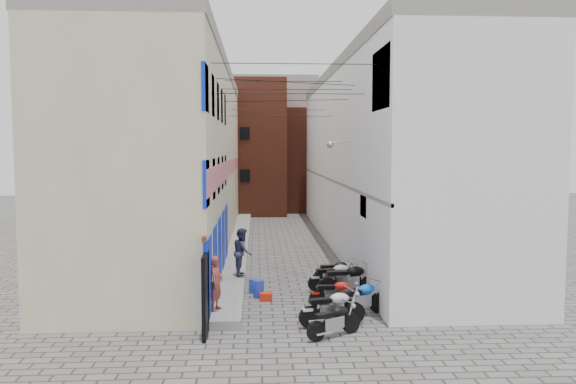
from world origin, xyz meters
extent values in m
plane|color=#5E5B58|center=(0.00, 0.00, 0.00)|extent=(90.00, 90.00, 0.00)
cube|color=gray|center=(-2.05, 13.00, 0.12)|extent=(0.90, 26.00, 0.25)
cube|color=#C6B695|center=(-5.00, 13.00, 4.25)|extent=(5.00, 26.00, 8.50)
cube|color=#D37683|center=(-2.54, 13.00, 4.00)|extent=(0.10, 26.00, 0.80)
cube|color=#0D2AC4|center=(-2.53, 4.90, 1.30)|extent=(0.12, 10.20, 2.40)
cube|color=#0D2AC4|center=(-2.55, 4.90, 5.30)|extent=(0.10, 10.20, 4.00)
cube|color=gray|center=(-5.00, 13.00, 8.75)|extent=(5.10, 26.00, 0.50)
cube|color=black|center=(-2.52, -0.40, 1.10)|extent=(0.10, 1.20, 2.20)
cube|color=white|center=(5.00, 13.00, 4.25)|extent=(5.00, 26.00, 8.50)
cube|color=#0D2AC4|center=(2.55, 1.50, 7.00)|extent=(0.10, 2.40, 1.80)
cube|color=white|center=(2.56, 4.00, 3.00)|extent=(0.08, 1.00, 0.70)
cylinder|color=#B2B2B7|center=(2.15, 7.00, 5.20)|extent=(0.80, 0.06, 0.06)
sphere|color=#B2B2B7|center=(1.75, 7.00, 5.10)|extent=(0.28, 0.28, 0.28)
cube|color=gray|center=(5.00, 13.00, 8.75)|extent=(5.10, 26.00, 0.50)
cube|color=gray|center=(2.54, 13.00, 3.40)|extent=(0.10, 26.00, 0.12)
cube|color=brown|center=(-2.00, 28.00, 5.00)|extent=(6.00, 6.00, 10.00)
cube|color=brown|center=(3.00, 30.00, 4.00)|extent=(5.00, 6.00, 8.00)
cube|color=gray|center=(0.00, 34.00, 5.50)|extent=(8.00, 5.00, 11.00)
cube|color=black|center=(0.00, 25.20, 1.20)|extent=(2.00, 0.30, 2.40)
cylinder|color=black|center=(0.00, 2.00, 7.50)|extent=(5.20, 0.02, 0.02)
cylinder|color=black|center=(0.00, 4.00, 6.80)|extent=(5.20, 0.02, 0.02)
cylinder|color=black|center=(0.00, 6.50, 7.20)|extent=(5.20, 0.02, 0.02)
cylinder|color=black|center=(0.00, 9.00, 7.80)|extent=(5.20, 0.02, 0.02)
cylinder|color=black|center=(0.00, 12.00, 6.50)|extent=(5.20, 0.02, 0.02)
cylinder|color=black|center=(0.00, 15.00, 7.00)|extent=(5.20, 0.02, 0.02)
cylinder|color=black|center=(0.00, 5.00, 7.30)|extent=(5.65, 2.07, 0.02)
cylinder|color=black|center=(0.00, 8.00, 6.90)|extent=(5.80, 1.58, 0.02)
imported|color=brown|center=(-2.35, 1.11, 1.05)|extent=(0.52, 0.66, 1.60)
imported|color=#393B56|center=(-1.70, 5.57, 1.13)|extent=(0.70, 0.88, 1.77)
cylinder|color=blue|center=(-1.11, 3.40, 0.28)|extent=(0.48, 0.48, 0.57)
cylinder|color=#2350B2|center=(-1.29, 3.94, 0.24)|extent=(0.35, 0.35, 0.48)
cube|color=red|center=(-0.87, 2.96, 0.13)|extent=(0.41, 0.30, 0.25)
camera|label=1|loc=(-1.15, -15.04, 4.98)|focal=35.00mm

